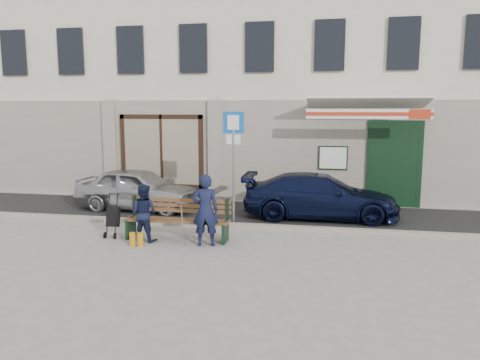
% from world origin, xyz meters
% --- Properties ---
extents(ground, '(80.00, 80.00, 0.00)m').
position_xyz_m(ground, '(0.00, 0.00, 0.00)').
color(ground, '#9E9991').
rests_on(ground, ground).
extents(asphalt_lane, '(60.00, 3.20, 0.01)m').
position_xyz_m(asphalt_lane, '(0.00, 3.10, 0.01)').
color(asphalt_lane, '#282828').
rests_on(asphalt_lane, ground).
extents(curb, '(60.00, 0.18, 0.12)m').
position_xyz_m(curb, '(0.00, 1.50, 0.06)').
color(curb, '#9E9384').
rests_on(curb, ground).
extents(building, '(20.00, 8.27, 10.00)m').
position_xyz_m(building, '(0.01, 8.45, 4.97)').
color(building, beige).
rests_on(building, ground).
extents(car_silver, '(3.76, 1.77, 1.24)m').
position_xyz_m(car_silver, '(-3.28, 3.03, 0.62)').
color(car_silver, '#ADACB1').
rests_on(car_silver, ground).
extents(car_navy, '(4.20, 1.79, 1.21)m').
position_xyz_m(car_navy, '(1.97, 2.98, 0.60)').
color(car_navy, black).
rests_on(car_navy, ground).
extents(parking_sign, '(0.53, 0.09, 2.87)m').
position_xyz_m(parking_sign, '(-0.20, 1.87, 1.95)').
color(parking_sign, gray).
rests_on(parking_sign, ground).
extents(bench, '(2.40, 1.17, 0.98)m').
position_xyz_m(bench, '(-1.22, 0.25, 0.46)').
color(bench, brown).
rests_on(bench, ground).
extents(man, '(0.63, 0.48, 1.57)m').
position_xyz_m(man, '(-0.43, -0.08, 0.79)').
color(man, '#131835').
rests_on(man, ground).
extents(woman, '(0.70, 0.59, 1.29)m').
position_xyz_m(woman, '(-1.88, 0.01, 0.65)').
color(woman, '#121832').
rests_on(woman, ground).
extents(stroller, '(0.31, 0.43, 1.00)m').
position_xyz_m(stroller, '(-2.73, 0.22, 0.44)').
color(stroller, black).
rests_on(stroller, ground).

